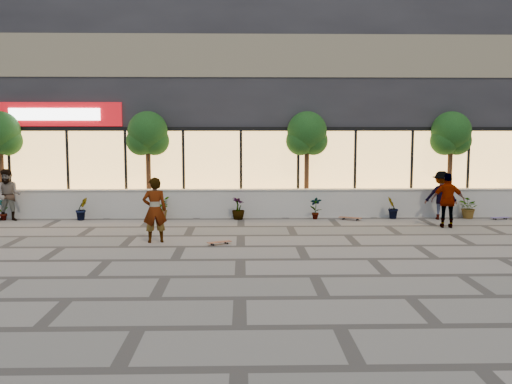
{
  "coord_description": "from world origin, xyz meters",
  "views": [
    {
      "loc": [
        0.06,
        -13.88,
        3.2
      ],
      "look_at": [
        0.47,
        3.62,
        1.3
      ],
      "focal_mm": 40.0,
      "sensor_mm": 36.0,
      "label": 1
    }
  ],
  "objects_px": {
    "skater_right_far": "(441,195)",
    "tree_east": "(451,136)",
    "tree_midwest": "(148,136)",
    "skater_left": "(8,195)",
    "skater_center": "(155,210)",
    "skater_right_near": "(448,201)",
    "tree_west": "(0,136)",
    "skateboard_right_far": "(500,218)",
    "tree_mideast": "(307,136)",
    "skateboard_center": "(219,242)",
    "skateboard_right_near": "(350,218)"
  },
  "relations": [
    {
      "from": "skateboard_right_near",
      "to": "skateboard_right_far",
      "type": "relative_size",
      "value": 1.16
    },
    {
      "from": "tree_midwest",
      "to": "skater_left",
      "type": "xyz_separation_m",
      "value": [
        -4.71,
        -1.4,
        -2.06
      ]
    },
    {
      "from": "tree_midwest",
      "to": "skateboard_right_near",
      "type": "bearing_deg",
      "value": -11.43
    },
    {
      "from": "skateboard_center",
      "to": "skater_left",
      "type": "bearing_deg",
      "value": 122.91
    },
    {
      "from": "tree_west",
      "to": "skater_center",
      "type": "height_order",
      "value": "tree_west"
    },
    {
      "from": "skater_left",
      "to": "skater_right_far",
      "type": "xyz_separation_m",
      "value": [
        15.42,
        0.0,
        -0.05
      ]
    },
    {
      "from": "skateboard_right_near",
      "to": "tree_mideast",
      "type": "bearing_deg",
      "value": 159.87
    },
    {
      "from": "tree_east",
      "to": "skateboard_right_far",
      "type": "relative_size",
      "value": 5.49
    },
    {
      "from": "tree_mideast",
      "to": "tree_east",
      "type": "bearing_deg",
      "value": 0.0
    },
    {
      "from": "skater_right_near",
      "to": "tree_east",
      "type": "bearing_deg",
      "value": -96.95
    },
    {
      "from": "tree_midwest",
      "to": "skater_right_far",
      "type": "bearing_deg",
      "value": -7.45
    },
    {
      "from": "tree_west",
      "to": "skater_center",
      "type": "relative_size",
      "value": 2.09
    },
    {
      "from": "skater_right_near",
      "to": "skateboard_right_near",
      "type": "relative_size",
      "value": 2.18
    },
    {
      "from": "tree_west",
      "to": "skater_right_far",
      "type": "relative_size",
      "value": 2.25
    },
    {
      "from": "skater_center",
      "to": "skater_left",
      "type": "xyz_separation_m",
      "value": [
        -5.76,
        4.01,
        -0.02
      ]
    },
    {
      "from": "skater_right_near",
      "to": "skater_center",
      "type": "bearing_deg",
      "value": 27.19
    },
    {
      "from": "skater_right_near",
      "to": "skateboard_center",
      "type": "distance_m",
      "value": 7.91
    },
    {
      "from": "skater_center",
      "to": "skateboard_right_far",
      "type": "bearing_deg",
      "value": -174.75
    },
    {
      "from": "skater_center",
      "to": "skater_right_far",
      "type": "height_order",
      "value": "skater_center"
    },
    {
      "from": "tree_midwest",
      "to": "skateboard_center",
      "type": "height_order",
      "value": "tree_midwest"
    },
    {
      "from": "tree_east",
      "to": "skateboard_right_far",
      "type": "bearing_deg",
      "value": -48.16
    },
    {
      "from": "skater_right_far",
      "to": "skateboard_right_far",
      "type": "distance_m",
      "value": 2.29
    },
    {
      "from": "skateboard_right_far",
      "to": "tree_west",
      "type": "bearing_deg",
      "value": 164.68
    },
    {
      "from": "tree_west",
      "to": "tree_midwest",
      "type": "bearing_deg",
      "value": 0.0
    },
    {
      "from": "skater_left",
      "to": "skater_right_near",
      "type": "distance_m",
      "value": 15.13
    },
    {
      "from": "skater_center",
      "to": "skater_left",
      "type": "height_order",
      "value": "skater_center"
    },
    {
      "from": "tree_east",
      "to": "skateboard_center",
      "type": "xyz_separation_m",
      "value": [
        -8.6,
        -5.8,
        -2.92
      ]
    },
    {
      "from": "skater_center",
      "to": "skateboard_center",
      "type": "xyz_separation_m",
      "value": [
        1.86,
        -0.39,
        -0.87
      ]
    },
    {
      "from": "skater_right_far",
      "to": "tree_midwest",
      "type": "bearing_deg",
      "value": 2.14
    },
    {
      "from": "skater_right_far",
      "to": "skateboard_right_far",
      "type": "bearing_deg",
      "value": -173.09
    },
    {
      "from": "tree_midwest",
      "to": "tree_mideast",
      "type": "height_order",
      "value": "same"
    },
    {
      "from": "tree_east",
      "to": "skater_right_far",
      "type": "height_order",
      "value": "tree_east"
    },
    {
      "from": "tree_west",
      "to": "tree_east",
      "type": "distance_m",
      "value": 17.0
    },
    {
      "from": "tree_west",
      "to": "tree_east",
      "type": "xyz_separation_m",
      "value": [
        17.0,
        0.0,
        0.0
      ]
    },
    {
      "from": "tree_midwest",
      "to": "skater_right_far",
      "type": "relative_size",
      "value": 2.25
    },
    {
      "from": "tree_mideast",
      "to": "skater_left",
      "type": "height_order",
      "value": "tree_mideast"
    },
    {
      "from": "skater_center",
      "to": "skateboard_center",
      "type": "relative_size",
      "value": 2.65
    },
    {
      "from": "skater_left",
      "to": "skateboard_right_near",
      "type": "distance_m",
      "value": 12.16
    },
    {
      "from": "skater_center",
      "to": "skater_right_near",
      "type": "distance_m",
      "value": 9.54
    },
    {
      "from": "skater_left",
      "to": "skater_right_near",
      "type": "bearing_deg",
      "value": -13.12
    },
    {
      "from": "skater_right_near",
      "to": "skateboard_right_far",
      "type": "bearing_deg",
      "value": -133.02
    },
    {
      "from": "skater_center",
      "to": "skateboard_right_near",
      "type": "height_order",
      "value": "skater_center"
    },
    {
      "from": "skater_center",
      "to": "skater_right_far",
      "type": "xyz_separation_m",
      "value": [
        9.66,
        4.01,
        -0.07
      ]
    },
    {
      "from": "skater_right_far",
      "to": "tree_east",
      "type": "bearing_deg",
      "value": -110.02
    },
    {
      "from": "skateboard_center",
      "to": "tree_west",
      "type": "bearing_deg",
      "value": 118.31
    },
    {
      "from": "tree_west",
      "to": "skateboard_center",
      "type": "relative_size",
      "value": 5.54
    },
    {
      "from": "tree_mideast",
      "to": "skateboard_right_far",
      "type": "height_order",
      "value": "tree_mideast"
    },
    {
      "from": "tree_east",
      "to": "skateboard_center",
      "type": "relative_size",
      "value": 5.54
    },
    {
      "from": "skater_center",
      "to": "tree_west",
      "type": "bearing_deg",
      "value": -52.69
    },
    {
      "from": "skateboard_right_near",
      "to": "tree_midwest",
      "type": "bearing_deg",
      "value": -164.94
    }
  ]
}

